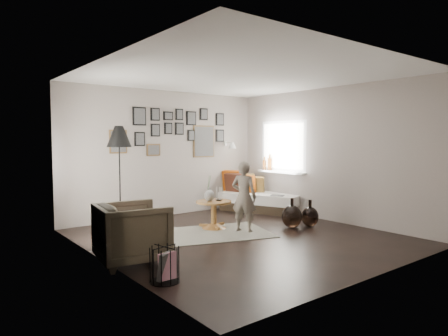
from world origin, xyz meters
TOP-DOWN VIEW (x-y plane):
  - ground at (0.00, 0.00)m, footprint 4.80×4.80m
  - wall_back at (0.00, 2.40)m, footprint 4.50×0.00m
  - wall_front at (0.00, -2.40)m, footprint 4.50×0.00m
  - wall_left at (-2.25, 0.00)m, footprint 0.00×4.80m
  - wall_right at (2.25, 0.00)m, footprint 0.00×4.80m
  - ceiling at (0.00, 0.00)m, footprint 4.80×4.80m
  - door_left at (-2.23, 1.20)m, footprint 0.00×2.14m
  - window_right at (2.18, 1.34)m, footprint 0.15×1.32m
  - gallery_wall at (0.29, 2.38)m, footprint 2.74×0.03m
  - wall_sconce at (1.55, 2.13)m, footprint 0.18×0.36m
  - rug at (-0.19, 0.46)m, footprint 2.13×1.77m
  - pedestal_table at (0.03, 0.77)m, footprint 0.64×0.64m
  - vase at (-0.05, 0.79)m, footprint 0.18×0.18m
  - candles at (0.14, 0.77)m, footprint 0.11×0.11m
  - daybed at (1.91, 1.63)m, footprint 1.40×1.95m
  - magazine_on_daybed at (1.86, 0.99)m, footprint 0.31×0.34m
  - armchair at (-1.98, -0.18)m, footprint 0.97×0.95m
  - armchair_cushion at (-1.95, -0.13)m, footprint 0.41×0.42m
  - floor_lamp at (-1.34, 1.66)m, footprint 0.43×0.43m
  - magazine_basket at (-2.00, -1.05)m, footprint 0.38×0.38m
  - demijohn_large at (1.16, -0.06)m, footprint 0.36×0.36m
  - demijohn_small at (1.51, -0.18)m, footprint 0.32×0.32m
  - child at (0.30, 0.26)m, footprint 0.46×0.53m

SIDE VIEW (x-z plane):
  - ground at x=0.00m, z-range 0.00..0.00m
  - rug at x=-0.19m, z-range 0.00..0.01m
  - demijohn_small at x=1.51m, z-range -0.06..0.43m
  - magazine_basket at x=-2.00m, z-range 0.00..0.39m
  - demijohn_large at x=1.16m, z-range -0.06..0.48m
  - pedestal_table at x=0.03m, z-range -0.02..0.48m
  - daybed at x=1.91m, z-range -0.16..0.72m
  - armchair at x=-1.98m, z-range 0.00..0.78m
  - magazine_on_daybed at x=1.86m, z-range 0.41..0.42m
  - armchair_cushion at x=-1.95m, z-range 0.40..0.56m
  - child at x=0.30m, z-range 0.00..1.22m
  - candles at x=0.14m, z-range 0.50..0.73m
  - vase at x=-0.05m, z-range 0.41..0.87m
  - window_right at x=2.18m, z-range 0.28..1.58m
  - door_left at x=-2.23m, z-range -0.02..2.12m
  - wall_back at x=0.00m, z-range -0.95..3.55m
  - wall_front at x=0.00m, z-range -0.95..3.55m
  - wall_left at x=-2.25m, z-range -1.10..3.70m
  - wall_right at x=2.25m, z-range -1.10..3.70m
  - wall_sconce at x=1.55m, z-range 1.38..1.54m
  - floor_lamp at x=-1.34m, z-range 0.66..2.48m
  - gallery_wall at x=0.29m, z-range 1.20..2.28m
  - ceiling at x=0.00m, z-range 2.60..2.60m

